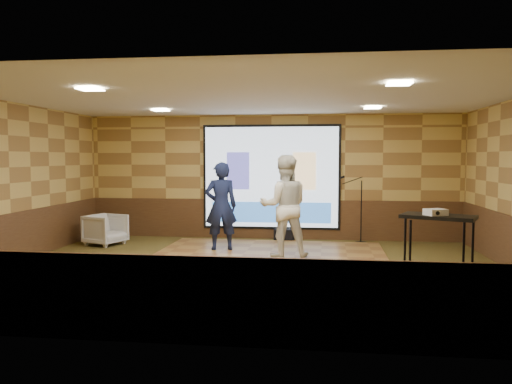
# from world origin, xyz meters

# --- Properties ---
(ground) EXTENTS (9.00, 9.00, 0.00)m
(ground) POSITION_xyz_m (0.00, 0.00, 0.00)
(ground) COLOR #2E3317
(ground) RESTS_ON ground
(room_shell) EXTENTS (9.04, 7.04, 3.02)m
(room_shell) POSITION_xyz_m (0.00, 0.00, 2.09)
(room_shell) COLOR tan
(room_shell) RESTS_ON ground
(wainscot_back) EXTENTS (9.00, 0.04, 0.95)m
(wainscot_back) POSITION_xyz_m (0.00, 3.48, 0.47)
(wainscot_back) COLOR #442916
(wainscot_back) RESTS_ON ground
(wainscot_front) EXTENTS (9.00, 0.04, 0.95)m
(wainscot_front) POSITION_xyz_m (0.00, -3.48, 0.47)
(wainscot_front) COLOR #442916
(wainscot_front) RESTS_ON ground
(wainscot_left) EXTENTS (0.04, 7.00, 0.95)m
(wainscot_left) POSITION_xyz_m (-4.48, 0.00, 0.47)
(wainscot_left) COLOR #442916
(wainscot_left) RESTS_ON ground
(projector_screen) EXTENTS (3.32, 0.06, 2.52)m
(projector_screen) POSITION_xyz_m (0.00, 3.44, 1.47)
(projector_screen) COLOR black
(projector_screen) RESTS_ON room_shell
(downlight_nw) EXTENTS (0.32, 0.32, 0.02)m
(downlight_nw) POSITION_xyz_m (-2.20, 1.80, 2.97)
(downlight_nw) COLOR #FFEFBF
(downlight_nw) RESTS_ON room_shell
(downlight_ne) EXTENTS (0.32, 0.32, 0.02)m
(downlight_ne) POSITION_xyz_m (2.20, 1.80, 2.97)
(downlight_ne) COLOR #FFEFBF
(downlight_ne) RESTS_ON room_shell
(downlight_sw) EXTENTS (0.32, 0.32, 0.02)m
(downlight_sw) POSITION_xyz_m (-2.20, -1.50, 2.97)
(downlight_sw) COLOR #FFEFBF
(downlight_sw) RESTS_ON room_shell
(downlight_se) EXTENTS (0.32, 0.32, 0.02)m
(downlight_se) POSITION_xyz_m (2.20, -1.50, 2.97)
(downlight_se) COLOR #FFEFBF
(downlight_se) RESTS_ON room_shell
(dance_floor) EXTENTS (4.70, 3.62, 0.03)m
(dance_floor) POSITION_xyz_m (0.16, 1.29, 0.02)
(dance_floor) COLOR olive
(dance_floor) RESTS_ON ground
(player_left) EXTENTS (0.77, 0.62, 1.84)m
(player_left) POSITION_xyz_m (-0.90, 1.73, 0.95)
(player_left) COLOR #131A3C
(player_left) RESTS_ON dance_floor
(player_right) EXTENTS (1.08, 0.90, 1.99)m
(player_right) POSITION_xyz_m (0.47, 1.13, 1.03)
(player_right) COLOR silver
(player_right) RESTS_ON dance_floor
(av_table) EXTENTS (1.05, 0.55, 1.11)m
(av_table) POSITION_xyz_m (2.93, -0.74, 0.81)
(av_table) COLOR black
(av_table) RESTS_ON ground
(projector) EXTENTS (0.36, 0.33, 0.10)m
(projector) POSITION_xyz_m (2.87, -0.82, 1.16)
(projector) COLOR silver
(projector) RESTS_ON av_table
(mic_stand) EXTENTS (0.61, 0.25, 1.56)m
(mic_stand) POSITION_xyz_m (2.06, 3.15, 0.49)
(mic_stand) COLOR black
(mic_stand) RESTS_ON ground
(banquet_chair) EXTENTS (0.98, 0.97, 0.70)m
(banquet_chair) POSITION_xyz_m (-3.63, 2.14, 0.35)
(banquet_chair) COLOR gray
(banquet_chair) RESTS_ON ground
(duffel_bag) EXTENTS (0.49, 0.37, 0.28)m
(duffel_bag) POSITION_xyz_m (0.34, 3.25, 0.14)
(duffel_bag) COLOR black
(duffel_bag) RESTS_ON ground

